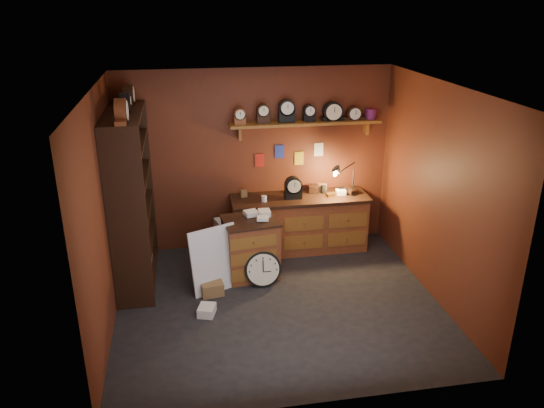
{
  "coord_description": "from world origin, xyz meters",
  "views": [
    {
      "loc": [
        -1.08,
        -5.68,
        3.63
      ],
      "look_at": [
        -0.02,
        0.35,
        1.22
      ],
      "focal_mm": 35.0,
      "sensor_mm": 36.0,
      "label": 1
    }
  ],
  "objects_px": {
    "shelving_unit": "(129,192)",
    "low_cabinet": "(251,246)",
    "workbench": "(299,220)",
    "big_round_clock": "(263,269)"
  },
  "relations": [
    {
      "from": "workbench",
      "to": "low_cabinet",
      "type": "distance_m",
      "value": 1.08
    },
    {
      "from": "low_cabinet",
      "to": "workbench",
      "type": "bearing_deg",
      "value": 31.76
    },
    {
      "from": "shelving_unit",
      "to": "low_cabinet",
      "type": "xyz_separation_m",
      "value": [
        1.56,
        -0.19,
        -0.8
      ]
    },
    {
      "from": "low_cabinet",
      "to": "big_round_clock",
      "type": "relative_size",
      "value": 1.87
    },
    {
      "from": "workbench",
      "to": "low_cabinet",
      "type": "height_order",
      "value": "workbench"
    },
    {
      "from": "workbench",
      "to": "big_round_clock",
      "type": "relative_size",
      "value": 4.16
    },
    {
      "from": "workbench",
      "to": "shelving_unit",
      "type": "bearing_deg",
      "value": -168.32
    },
    {
      "from": "shelving_unit",
      "to": "big_round_clock",
      "type": "distance_m",
      "value": 2.02
    },
    {
      "from": "low_cabinet",
      "to": "shelving_unit",
      "type": "bearing_deg",
      "value": 165.68
    },
    {
      "from": "workbench",
      "to": "big_round_clock",
      "type": "height_order",
      "value": "workbench"
    }
  ]
}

